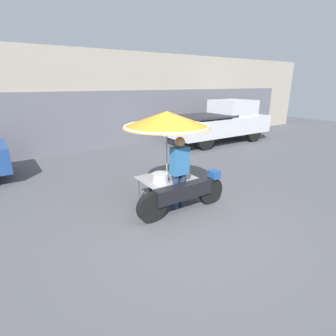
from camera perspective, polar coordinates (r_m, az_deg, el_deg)
ground_plane at (r=5.45m, az=3.86°, el=-11.68°), size 36.00×36.00×0.00m
shopfront_building at (r=12.05m, az=-20.06°, el=13.54°), size 28.00×2.06×3.97m
vendor_motorcycle_cart at (r=5.77m, az=0.17°, el=7.45°), size 2.21×1.93×2.12m
vendor_person at (r=5.68m, az=2.53°, el=-0.31°), size 0.38×0.22×1.63m
pickup_truck at (r=12.75m, az=11.55°, el=9.80°), size 5.09×1.85×1.93m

